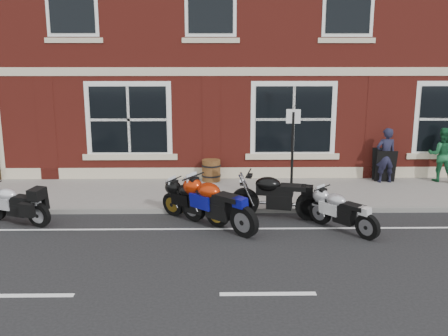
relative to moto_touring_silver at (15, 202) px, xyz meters
The scene contains 14 objects.
ground 5.64m from the moto_touring_silver, ahead, with size 80.00×80.00×0.00m, color black.
sidewalk 6.05m from the moto_touring_silver, 22.46° to the left, with size 30.00×3.00×0.12m, color slate.
kerb 5.64m from the moto_touring_silver, ahead, with size 30.00×0.16×0.12m, color slate.
pub_building 12.54m from the moto_touring_silver, 60.38° to the left, with size 24.00×12.00×12.00m, color maroon.
moto_touring_silver is the anchor object (origin of this frame).
moto_sport_red 4.76m from the moto_touring_silver, ahead, with size 1.76×1.74×1.05m.
moto_sport_black 4.19m from the moto_touring_silver, ahead, with size 1.63×1.30×0.88m.
moto_sport_silver 7.58m from the moto_touring_silver, ahead, with size 1.25×1.56×0.85m.
moto_naked_black 6.16m from the moto_touring_silver, ahead, with size 2.26×0.70×1.03m.
pedestrian_left 10.35m from the moto_touring_silver, 18.59° to the left, with size 0.60×0.40×1.65m, color black.
pedestrian_right 12.04m from the moto_touring_silver, 16.39° to the left, with size 0.80×0.62×1.64m, color #1A5E34.
a_board_sign 10.41m from the moto_touring_silver, 19.29° to the left, with size 0.59×0.40×0.99m, color black, non-canonical shape.
barrel_planter 5.79m from the moto_touring_silver, 37.85° to the left, with size 0.59×0.59×0.65m.
parking_sign 6.75m from the moto_touring_silver, ahead, with size 0.35×0.09×2.46m.
Camera 1 is at (-0.84, -10.58, 3.84)m, focal length 40.00 mm.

